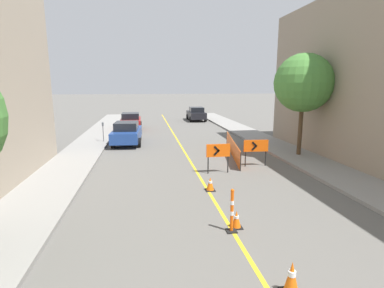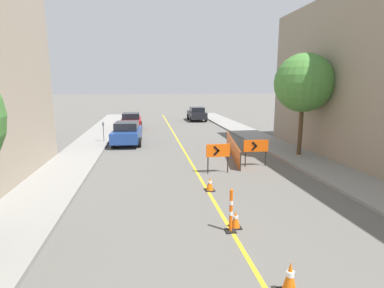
{
  "view_description": "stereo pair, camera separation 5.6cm",
  "coord_description": "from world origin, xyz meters",
  "views": [
    {
      "loc": [
        -2.38,
        5.46,
        4.11
      ],
      "look_at": [
        0.07,
        21.04,
        1.0
      ],
      "focal_mm": 28.0,
      "sensor_mm": 36.0,
      "label": 1
    },
    {
      "loc": [
        -2.33,
        5.45,
        4.11
      ],
      "look_at": [
        0.07,
        21.04,
        1.0
      ],
      "focal_mm": 28.0,
      "sensor_mm": 36.0,
      "label": 2
    }
  ],
  "objects": [
    {
      "name": "lane_stripe",
      "position": [
        0.0,
        23.94,
        0.0
      ],
      "size": [
        0.12,
        47.87,
        0.01
      ],
      "color": "gold",
      "rests_on": "ground_plane"
    },
    {
      "name": "sidewalk_left",
      "position": [
        -6.28,
        23.94,
        0.07
      ],
      "size": [
        2.5,
        47.87,
        0.14
      ],
      "color": "gray",
      "rests_on": "ground_plane"
    },
    {
      "name": "sidewalk_right",
      "position": [
        6.28,
        23.94,
        0.07
      ],
      "size": [
        2.5,
        47.87,
        0.14
      ],
      "color": "gray",
      "rests_on": "ground_plane"
    },
    {
      "name": "traffic_cone_third",
      "position": [
        0.41,
        10.41,
        0.34
      ],
      "size": [
        0.38,
        0.38,
        0.7
      ],
      "color": "black",
      "rests_on": "ground_plane"
    },
    {
      "name": "traffic_cone_fourth",
      "position": [
        0.17,
        13.3,
        0.26
      ],
      "size": [
        0.34,
        0.34,
        0.52
      ],
      "color": "black",
      "rests_on": "ground_plane"
    },
    {
      "name": "traffic_cone_fifth",
      "position": [
        0.09,
        16.51,
        0.27
      ],
      "size": [
        0.38,
        0.38,
        0.54
      ],
      "color": "black",
      "rests_on": "ground_plane"
    },
    {
      "name": "delineator_post_rear",
      "position": [
        -0.04,
        13.09,
        0.56
      ],
      "size": [
        0.29,
        0.29,
        1.28
      ],
      "color": "black",
      "rests_on": "ground_plane"
    },
    {
      "name": "arrow_barricade_primary",
      "position": [
        0.97,
        18.8,
        1.03
      ],
      "size": [
        1.13,
        0.09,
        1.4
      ],
      "rotation": [
        0.0,
        0.0,
        0.0
      ],
      "color": "#EF560C",
      "rests_on": "ground_plane"
    },
    {
      "name": "arrow_barricade_secondary",
      "position": [
        3.17,
        19.72,
        1.01
      ],
      "size": [
        1.28,
        0.13,
        1.37
      ],
      "rotation": [
        0.0,
        0.0,
        -0.06
      ],
      "color": "#EF560C",
      "rests_on": "ground_plane"
    },
    {
      "name": "safety_mesh_fence",
      "position": [
        2.68,
        22.17,
        0.47
      ],
      "size": [
        1.16,
        6.54,
        0.94
      ],
      "rotation": [
        0.0,
        0.0,
        1.4
      ],
      "color": "#EF560C",
      "rests_on": "ground_plane"
    },
    {
      "name": "parked_car_curb_near",
      "position": [
        -3.68,
        26.76,
        0.8
      ],
      "size": [
        2.04,
        4.4,
        1.59
      ],
      "rotation": [
        0.0,
        0.0,
        -0.06
      ],
      "color": "navy",
      "rests_on": "ground_plane"
    },
    {
      "name": "parked_car_curb_mid",
      "position": [
        -3.7,
        33.77,
        0.8
      ],
      "size": [
        1.94,
        4.32,
        1.59
      ],
      "rotation": [
        0.0,
        0.0,
        0.01
      ],
      "color": "maroon",
      "rests_on": "ground_plane"
    },
    {
      "name": "parked_car_curb_far",
      "position": [
        3.59,
        40.16,
        0.8
      ],
      "size": [
        1.94,
        4.33,
        1.59
      ],
      "rotation": [
        0.0,
        0.0,
        -0.02
      ],
      "color": "black",
      "rests_on": "ground_plane"
    },
    {
      "name": "parking_meter_far_curb",
      "position": [
        -5.38,
        27.34,
        1.13
      ],
      "size": [
        0.12,
        0.11,
        1.4
      ],
      "color": "#4C4C51",
      "rests_on": "sidewalk_left"
    },
    {
      "name": "street_tree_right_near",
      "position": [
        6.4,
        21.28,
        4.22
      ],
      "size": [
        3.25,
        3.25,
        5.71
      ],
      "color": "#4C3823",
      "rests_on": "sidewalk_right"
    }
  ]
}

